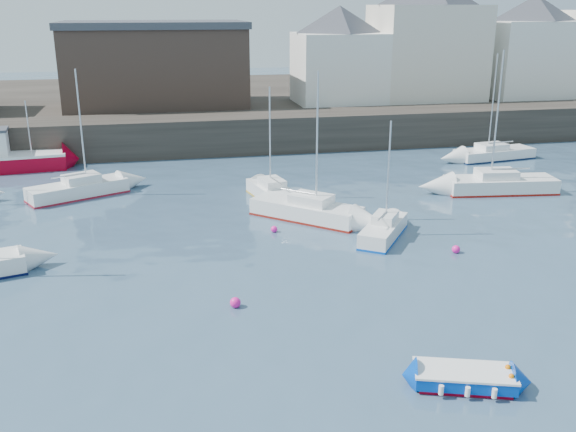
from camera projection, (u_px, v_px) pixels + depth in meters
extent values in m
plane|color=#2D4760|center=(359.00, 364.00, 22.04)|extent=(220.00, 220.00, 0.00)
cube|color=#28231E|center=(233.00, 133.00, 54.13)|extent=(90.00, 5.00, 3.00)
cube|color=#28231E|center=(213.00, 104.00, 70.91)|extent=(90.00, 32.00, 2.80)
cube|color=beige|center=(426.00, 53.00, 62.68)|extent=(10.00, 8.00, 9.00)
cube|color=white|center=(530.00, 60.00, 64.56)|extent=(9.00, 7.00, 7.50)
pyramid|color=#3A3D44|center=(536.00, 8.00, 63.01)|extent=(11.88, 11.88, 2.45)
cube|color=white|center=(338.00, 68.00, 60.87)|extent=(8.00, 7.00, 6.50)
pyramid|color=#3A3D44|center=(340.00, 19.00, 59.48)|extent=(11.14, 11.14, 2.45)
cube|color=#3D2D26|center=(156.00, 68.00, 58.92)|extent=(16.00, 10.00, 7.00)
cube|color=#3A3D44|center=(153.00, 25.00, 57.73)|extent=(16.40, 10.40, 0.60)
cube|color=#9A0016|center=(463.00, 385.00, 20.71)|extent=(3.12, 2.03, 0.14)
cube|color=#0039AF|center=(464.00, 377.00, 20.63)|extent=(3.41, 2.26, 0.40)
cube|color=white|center=(465.00, 371.00, 20.56)|extent=(3.48, 2.30, 0.07)
cube|color=white|center=(464.00, 376.00, 20.61)|extent=(2.69, 1.68, 0.36)
cube|color=tan|center=(464.00, 373.00, 20.58)|extent=(0.51, 0.97, 0.05)
cylinder|color=white|center=(436.00, 364.00, 21.45)|extent=(0.16, 0.16, 0.31)
cylinder|color=white|center=(441.00, 390.00, 19.99)|extent=(0.16, 0.16, 0.31)
cylinder|color=white|center=(461.00, 365.00, 21.37)|extent=(0.16, 0.16, 0.31)
cylinder|color=white|center=(468.00, 392.00, 19.91)|extent=(0.16, 0.16, 0.31)
cylinder|color=white|center=(485.00, 367.00, 21.28)|extent=(0.16, 0.16, 0.31)
cylinder|color=white|center=(494.00, 393.00, 19.82)|extent=(0.16, 0.16, 0.31)
cube|color=#9A0016|center=(12.00, 163.00, 47.90)|extent=(7.98, 3.71, 1.06)
cube|color=white|center=(11.00, 155.00, 47.70)|extent=(7.98, 3.71, 0.19)
cylinder|color=silver|center=(28.00, 127.00, 47.49)|extent=(0.10, 0.10, 3.85)
cube|color=white|center=(306.00, 211.00, 36.89)|extent=(6.16, 5.93, 0.97)
cube|color=maroon|center=(306.00, 218.00, 37.02)|extent=(6.22, 5.99, 0.13)
cube|color=white|center=(311.00, 199.00, 36.49)|extent=(2.72, 2.68, 0.54)
cylinder|color=silver|center=(317.00, 140.00, 35.25)|extent=(0.11, 0.11, 7.45)
cube|color=white|center=(383.00, 231.00, 33.86)|extent=(3.87, 4.66, 0.84)
cube|color=#0444B3|center=(383.00, 237.00, 33.97)|extent=(3.91, 4.70, 0.11)
cube|color=white|center=(385.00, 218.00, 33.86)|extent=(1.84, 1.97, 0.46)
cylinder|color=silver|center=(388.00, 172.00, 33.30)|extent=(0.09, 0.09, 5.34)
cube|color=white|center=(500.00, 185.00, 42.19)|extent=(7.32, 3.09, 0.98)
cube|color=maroon|center=(500.00, 191.00, 42.33)|extent=(7.39, 3.12, 0.13)
cube|color=white|center=(496.00, 174.00, 41.93)|extent=(2.67, 1.98, 0.55)
cylinder|color=silver|center=(497.00, 116.00, 40.71)|extent=(0.11, 0.11, 8.16)
cube|color=white|center=(274.00, 194.00, 40.34)|extent=(2.79, 5.61, 0.88)
cube|color=gold|center=(274.00, 200.00, 40.46)|extent=(2.82, 5.67, 0.12)
cube|color=white|center=(272.00, 183.00, 40.36)|extent=(1.65, 2.11, 0.49)
cylinder|color=silver|center=(270.00, 137.00, 39.71)|extent=(0.10, 0.10, 6.18)
cube|color=white|center=(494.00, 154.00, 51.34)|extent=(6.70, 3.00, 0.83)
cube|color=#0E1C3A|center=(494.00, 158.00, 51.45)|extent=(6.77, 3.03, 0.11)
cube|color=white|center=(492.00, 146.00, 51.03)|extent=(2.47, 1.87, 0.46)
cylinder|color=silver|center=(493.00, 103.00, 49.83)|extent=(0.09, 0.09, 7.44)
cube|color=white|center=(78.00, 190.00, 41.15)|extent=(6.42, 4.56, 0.93)
cube|color=maroon|center=(78.00, 196.00, 41.28)|extent=(6.49, 4.61, 0.12)
cube|color=white|center=(81.00, 178.00, 41.11)|extent=(2.60, 2.30, 0.52)
cylinder|color=silver|center=(81.00, 127.00, 40.26)|extent=(0.10, 0.10, 7.12)
sphere|color=#FF1997|center=(235.00, 307.00, 26.20)|extent=(0.45, 0.45, 0.45)
sphere|color=#FF1997|center=(456.00, 253.00, 31.95)|extent=(0.41, 0.41, 0.41)
sphere|color=#FF1997|center=(274.00, 232.00, 34.88)|extent=(0.37, 0.37, 0.37)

